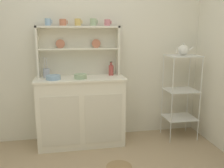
{
  "coord_description": "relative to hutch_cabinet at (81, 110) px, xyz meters",
  "views": [
    {
      "loc": [
        -0.22,
        -1.67,
        1.43
      ],
      "look_at": [
        0.3,
        1.12,
        0.82
      ],
      "focal_mm": 40.43,
      "sensor_mm": 36.0,
      "label": 1
    }
  ],
  "objects": [
    {
      "name": "wall_back",
      "position": [
        0.05,
        0.26,
        0.81
      ],
      "size": [
        3.84,
        0.05,
        2.5
      ],
      "primitive_type": "cube",
      "color": "silver",
      "rests_on": "ground"
    },
    {
      "name": "hutch_cabinet",
      "position": [
        0.0,
        0.0,
        0.0
      ],
      "size": [
        1.08,
        0.45,
        0.86
      ],
      "color": "silver",
      "rests_on": "ground"
    },
    {
      "name": "hutch_shelf_unit",
      "position": [
        -0.0,
        0.16,
        0.78
      ],
      "size": [
        1.01,
        0.18,
        0.62
      ],
      "color": "silver",
      "rests_on": "hutch_cabinet"
    },
    {
      "name": "bakers_rack",
      "position": [
        1.31,
        -0.04,
        0.24
      ],
      "size": [
        0.4,
        0.35,
        1.11
      ],
      "color": "silver",
      "rests_on": "ground"
    },
    {
      "name": "cup_sky_0",
      "position": [
        -0.35,
        0.12,
        1.08
      ],
      "size": [
        0.09,
        0.07,
        0.08
      ],
      "color": "#8EB2D1",
      "rests_on": "hutch_shelf_unit"
    },
    {
      "name": "cup_terracotta_1",
      "position": [
        -0.18,
        0.12,
        1.08
      ],
      "size": [
        0.1,
        0.08,
        0.08
      ],
      "color": "#C67556",
      "rests_on": "hutch_shelf_unit"
    },
    {
      "name": "cup_gold_2",
      "position": [
        -0.0,
        0.12,
        1.08
      ],
      "size": [
        0.09,
        0.08,
        0.08
      ],
      "color": "#DBB760",
      "rests_on": "hutch_shelf_unit"
    },
    {
      "name": "cup_sage_3",
      "position": [
        0.19,
        0.12,
        1.08
      ],
      "size": [
        0.09,
        0.08,
        0.09
      ],
      "color": "#9EB78E",
      "rests_on": "hutch_shelf_unit"
    },
    {
      "name": "cup_rose_4",
      "position": [
        0.36,
        0.12,
        1.08
      ],
      "size": [
        0.09,
        0.07,
        0.08
      ],
      "color": "#D17A84",
      "rests_on": "hutch_shelf_unit"
    },
    {
      "name": "bowl_mixing_large",
      "position": [
        -0.32,
        -0.07,
        0.44
      ],
      "size": [
        0.17,
        0.17,
        0.05
      ],
      "primitive_type": "cylinder",
      "color": "#8EB2D1",
      "rests_on": "hutch_cabinet"
    },
    {
      "name": "bowl_floral_medium",
      "position": [
        -0.0,
        -0.07,
        0.45
      ],
      "size": [
        0.15,
        0.15,
        0.05
      ],
      "primitive_type": "cylinder",
      "color": "#9EB78E",
      "rests_on": "hutch_cabinet"
    },
    {
      "name": "jam_bottle",
      "position": [
        0.4,
        0.09,
        0.49
      ],
      "size": [
        0.06,
        0.06,
        0.17
      ],
      "color": "#B74C47",
      "rests_on": "hutch_cabinet"
    },
    {
      "name": "utensil_jar",
      "position": [
        -0.4,
        0.08,
        0.48
      ],
      "size": [
        0.08,
        0.08,
        0.24
      ],
      "color": "#B2B7C6",
      "rests_on": "hutch_cabinet"
    },
    {
      "name": "porcelain_teapot",
      "position": [
        1.31,
        -0.04,
        0.74
      ],
      "size": [
        0.22,
        0.13,
        0.16
      ],
      "color": "white",
      "rests_on": "bakers_rack"
    }
  ]
}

